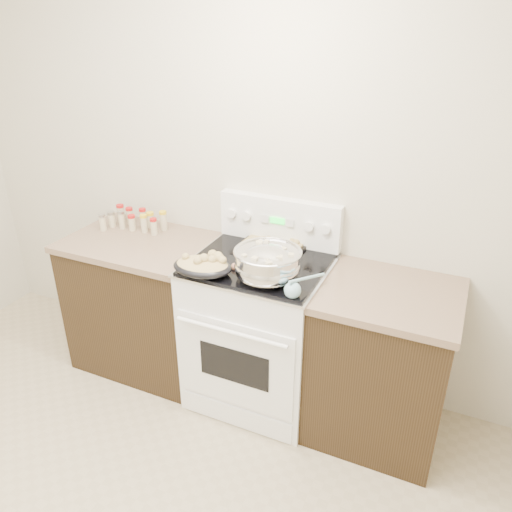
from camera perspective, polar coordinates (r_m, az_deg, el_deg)
The scene contains 9 objects.
counter_left at distance 3.43m, azimuth -12.34°, elevation -5.16°, with size 0.93×0.67×0.92m.
counter_right at distance 2.90m, azimuth 14.03°, elevation -11.77°, with size 0.73×0.67×0.92m.
kitchen_range at distance 3.04m, azimuth 0.43°, elevation -8.24°, with size 0.78×0.73×1.22m.
mixing_bowl at distance 2.60m, azimuth 1.33°, elevation -0.93°, with size 0.45×0.45×0.21m.
roasting_pan at distance 2.68m, azimuth -6.06°, elevation -1.07°, with size 0.35×0.26×0.12m.
baking_sheet at distance 3.00m, azimuth 2.34°, elevation 1.56°, with size 0.39×0.28×0.06m.
wooden_spoon at distance 2.75m, azimuth -1.90°, elevation -0.97°, with size 0.08×0.25×0.04m.
blue_ladle at distance 2.47m, azimuth 4.38°, elevation -3.77°, with size 0.14×0.28×0.11m.
spice_jars at distance 3.39m, azimuth -13.72°, elevation 4.07°, with size 0.40×0.23×0.13m.
Camera 1 is at (1.37, -0.87, 2.21)m, focal length 35.00 mm.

